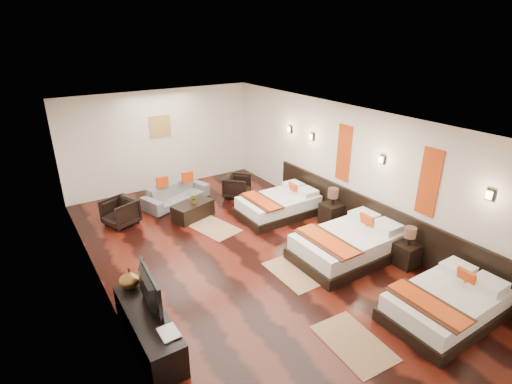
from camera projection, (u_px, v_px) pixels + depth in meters
floor at (250, 258)px, 8.01m from camera, size 5.50×9.50×0.01m
ceiling at (249, 122)px, 6.93m from camera, size 5.50×9.50×0.01m
back_wall at (161, 140)px, 11.15m from camera, size 5.50×0.01×2.80m
left_wall at (100, 233)px, 6.09m from camera, size 0.01×9.50×2.80m
right_wall at (353, 169)px, 8.85m from camera, size 0.01×9.50×2.80m
headboard_panel at (374, 220)px, 8.58m from camera, size 0.08×6.60×0.90m
bed_near at (446, 304)px, 6.27m from camera, size 1.97×1.24×0.75m
bed_mid at (348, 245)px, 7.94m from camera, size 2.20×1.38×0.84m
bed_far at (279, 205)px, 9.79m from camera, size 1.97×1.24×0.75m
nightstand_a at (407, 252)px, 7.67m from camera, size 0.42×0.42×0.83m
nightstand_b at (332, 211)px, 9.31m from camera, size 0.46×0.46×0.90m
jute_mat_near at (354, 343)px, 5.84m from camera, size 0.82×1.25×0.01m
jute_mat_mid at (295, 272)px, 7.53m from camera, size 0.75×1.20×0.01m
jute_mat_far at (214, 228)px, 9.22m from camera, size 1.01×1.34×0.01m
tv_console at (149, 329)px, 5.74m from camera, size 0.50×1.80×0.55m
tv at (144, 290)px, 5.68m from camera, size 0.19×0.99×0.57m
book at (160, 337)px, 5.19m from camera, size 0.24×0.33×0.03m
figurine at (130, 278)px, 6.15m from camera, size 0.37×0.37×0.33m
sofa at (176, 194)px, 10.42m from camera, size 1.95×1.24×0.53m
armchair_left at (120, 212)px, 9.26m from camera, size 0.90×0.89×0.64m
armchair_right at (237, 186)px, 10.82m from camera, size 0.94×0.94×0.61m
coffee_table at (193, 210)px, 9.63m from camera, size 1.10×0.78×0.40m
table_plant at (194, 199)px, 9.50m from camera, size 0.26×0.24×0.24m
orange_panel_a at (429, 182)px, 7.25m from camera, size 0.04×0.40×1.30m
orange_panel_b at (344, 153)px, 8.96m from camera, size 0.04×0.40×1.30m
sconce_near at (490, 195)px, 6.33m from camera, size 0.07×0.12×0.18m
sconce_mid at (382, 160)px, 8.03m from camera, size 0.07×0.12×0.18m
sconce_far at (312, 137)px, 9.74m from camera, size 0.07×0.12×0.18m
sconce_lounge at (290, 129)px, 10.43m from camera, size 0.07×0.12×0.18m
gold_artwork at (160, 126)px, 10.98m from camera, size 0.60×0.04×0.60m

